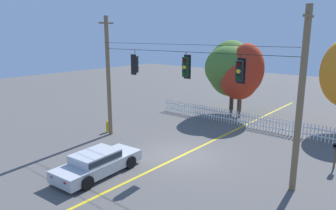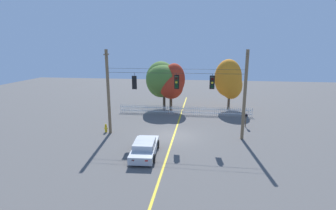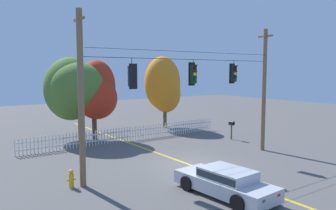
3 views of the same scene
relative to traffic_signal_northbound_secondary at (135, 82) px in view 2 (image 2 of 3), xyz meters
name	(u,v)px [view 2 (image 2 of 3)]	position (x,y,z in m)	size (l,w,h in m)	color
ground	(174,136)	(3.53, 0.01, -4.85)	(80.00, 80.00, 0.00)	#565451
lane_centerline_stripe	(174,136)	(3.53, 0.01, -4.84)	(0.16, 36.00, 0.01)	gold
signal_support_span	(174,93)	(3.53, 0.01, -0.90)	(12.33, 1.10, 7.73)	brown
traffic_signal_northbound_secondary	(135,82)	(0.00, 0.00, 0.00)	(0.43, 0.38, 1.46)	black
traffic_signal_eastbound_side	(177,82)	(3.74, 0.02, 0.09)	(0.43, 0.38, 1.39)	black
traffic_signal_southbound_primary	(212,82)	(6.79, 0.02, 0.11)	(0.43, 0.38, 1.34)	black
white_picket_fence	(184,110)	(3.92, 7.47, -4.32)	(15.72, 0.06, 1.05)	white
autumn_maple_near_fence	(162,79)	(0.77, 10.14, -1.00)	(4.26, 4.54, 6.13)	#473828
autumn_maple_mid	(173,83)	(2.29, 9.46, -1.31)	(3.18, 3.27, 5.93)	brown
autumn_oak_far_east	(229,81)	(9.35, 11.03, -1.14)	(3.56, 2.89, 6.42)	brown
parked_car	(145,147)	(1.83, -4.43, -4.24)	(2.07, 4.56, 1.15)	#B7BABF
fire_hydrant	(106,128)	(-2.99, 0.15, -4.45)	(0.38, 0.22, 0.81)	gold
roadside_mailbox	(246,116)	(10.41, 3.60, -3.70)	(0.25, 0.44, 1.40)	brown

